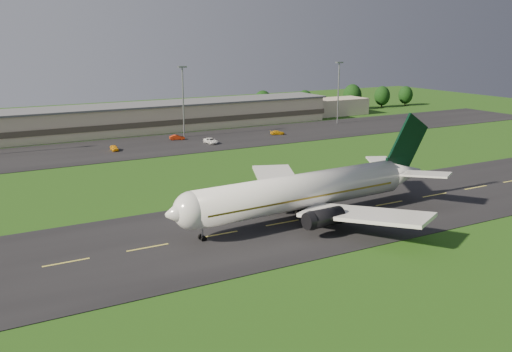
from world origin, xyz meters
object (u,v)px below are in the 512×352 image
light_mast_centre (183,93)px  terminal (168,117)px  service_vehicle_c (211,141)px  service_vehicle_b (177,137)px  airliner (305,191)px  light_mast_east (339,85)px  service_vehicle_d (277,133)px  service_vehicle_a (114,148)px

light_mast_centre → terminal: bearing=85.0°
service_vehicle_c → terminal: bearing=89.1°
service_vehicle_b → terminal: bearing=-0.5°
light_mast_centre → service_vehicle_c: (2.57, -12.79, -11.91)m
airliner → light_mast_east: 104.51m
airliner → light_mast_east: light_mast_east is taller
light_mast_centre → service_vehicle_d: light_mast_centre is taller
service_vehicle_a → service_vehicle_c: service_vehicle_c is taller
airliner → terminal: 97.04m
service_vehicle_c → service_vehicle_d: bearing=4.6°
terminal → service_vehicle_c: terminal is taller
light_mast_east → service_vehicle_b: size_ratio=4.80×
service_vehicle_b → service_vehicle_d: bearing=-88.8°
light_mast_east → service_vehicle_b: (-58.46, -3.22, -11.94)m
service_vehicle_c → service_vehicle_d: 23.33m
terminal → light_mast_centre: (-1.40, -16.18, 8.75)m
airliner → service_vehicle_a: 71.03m
airliner → terminal: (13.23, 96.13, -0.67)m
service_vehicle_a → service_vehicle_c: 25.94m
airliner → service_vehicle_a: airliner is taller
airliner → light_mast_centre: light_mast_centre is taller
light_mast_centre → light_mast_east: bearing=0.0°
light_mast_centre → light_mast_east: size_ratio=1.00×
airliner → light_mast_east: (66.82, 79.95, 8.08)m
light_mast_centre → service_vehicle_c: size_ratio=3.88×
light_mast_east → service_vehicle_a: (-78.22, -9.95, -11.95)m
light_mast_east → service_vehicle_a: 79.75m
service_vehicle_a → service_vehicle_d: service_vehicle_a is taller
service_vehicle_a → service_vehicle_d: bearing=4.1°
light_mast_centre → service_vehicle_b: light_mast_centre is taller
terminal → service_vehicle_a: size_ratio=35.71×
service_vehicle_d → light_mast_centre: bearing=88.2°
light_mast_centre → service_vehicle_d: 29.95m
light_mast_east → service_vehicle_d: size_ratio=4.76×
light_mast_east → service_vehicle_d: bearing=-161.8°
service_vehicle_c → airliner: bearing=-105.3°
light_mast_centre → service_vehicle_d: bearing=-20.6°
light_mast_east → light_mast_centre: bearing=180.0°
light_mast_east → service_vehicle_b: 59.76m
terminal → service_vehicle_a: 36.04m
service_vehicle_a → service_vehicle_b: 20.87m
light_mast_centre → service_vehicle_b: bearing=-137.1°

